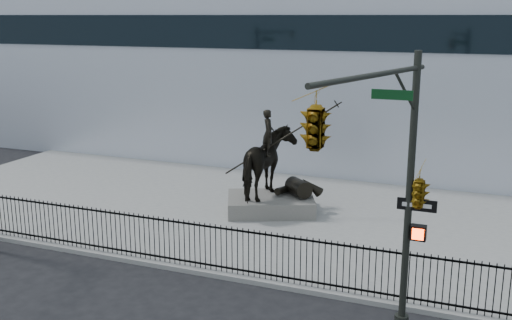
% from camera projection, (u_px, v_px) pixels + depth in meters
% --- Properties ---
extents(ground, '(120.00, 120.00, 0.00)m').
position_uv_depth(ground, '(160.00, 285.00, 17.74)').
color(ground, black).
rests_on(ground, ground).
extents(plaza, '(30.00, 12.00, 0.15)m').
position_uv_depth(plaza, '(250.00, 212.00, 24.04)').
color(plaza, gray).
rests_on(plaza, ground).
extents(building, '(44.00, 14.00, 9.00)m').
position_uv_depth(building, '(334.00, 73.00, 34.75)').
color(building, silver).
rests_on(building, ground).
extents(picket_fence, '(22.10, 0.10, 1.50)m').
position_uv_depth(picket_fence, '(180.00, 242.00, 18.65)').
color(picket_fence, black).
rests_on(picket_fence, plaza).
extents(statue_plinth, '(4.02, 3.47, 0.63)m').
position_uv_depth(statue_plinth, '(271.00, 204.00, 23.83)').
color(statue_plinth, '#5F5C57').
rests_on(statue_plinth, plaza).
extents(equestrian_statue, '(3.99, 3.36, 3.66)m').
position_uv_depth(equestrian_statue, '(272.00, 164.00, 23.44)').
color(equestrian_statue, black).
rests_on(equestrian_statue, statue_plinth).
extents(traffic_signal_right, '(2.17, 6.86, 7.00)m').
position_uv_depth(traffic_signal_right, '(373.00, 160.00, 12.47)').
color(traffic_signal_right, '#252822').
rests_on(traffic_signal_right, ground).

